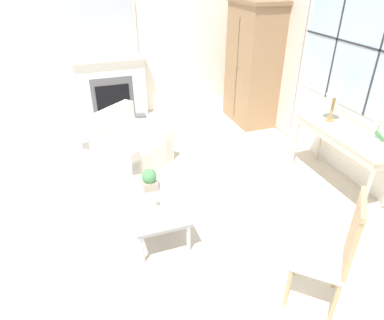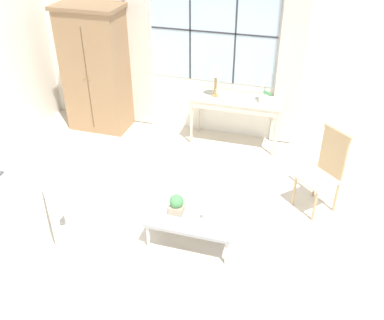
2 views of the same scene
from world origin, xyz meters
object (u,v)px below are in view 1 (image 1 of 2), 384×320
side_chair_wooden (336,249)px  console_table (346,138)px  armchair_upholstered (128,150)px  potted_plant_small (149,179)px  potted_orchid (377,133)px  fireplace (111,82)px  armoire (253,64)px  pillar_candle (154,202)px  coffee_table (154,201)px  table_lamp (336,89)px

side_chair_wooden → console_table: bearing=137.8°
armchair_upholstered → potted_plant_small: bearing=1.7°
potted_orchid → potted_plant_small: bearing=-104.3°
fireplace → potted_plant_small: fireplace is taller
armoire → potted_plant_small: armoire is taller
pillar_candle → side_chair_wooden: bearing=43.2°
fireplace → coffee_table: 3.43m
armoire → armchair_upholstered: 2.78m
potted_orchid → potted_plant_small: size_ratio=1.88×
table_lamp → side_chair_wooden: size_ratio=0.49×
console_table → coffee_table: bearing=-89.8°
table_lamp → side_chair_wooden: (1.81, -1.32, -0.63)m
armchair_upholstered → coffee_table: armchair_upholstered is taller
console_table → potted_orchid: size_ratio=3.14×
fireplace → coffee_table: fireplace is taller
potted_plant_small → coffee_table: bearing=-2.6°
pillar_candle → table_lamp: bearing=101.6°
armoire → coffee_table: 3.52m
fireplace → console_table: fireplace is taller
console_table → table_lamp: 0.62m
coffee_table → potted_plant_small: 0.26m
table_lamp → pillar_candle: bearing=-78.4°
potted_orchid → coffee_table: 2.59m
console_table → armchair_upholstered: 2.96m
potted_orchid → coffee_table: (-0.43, -2.47, -0.63)m
armoire → table_lamp: size_ratio=3.82×
fireplace → side_chair_wooden: (4.86, 1.15, -0.07)m
armoire → console_table: size_ratio=1.46×
side_chair_wooden → armoire: bearing=161.8°
fireplace → side_chair_wooden: fireplace is taller
side_chair_wooden → table_lamp: bearing=143.8°
table_lamp → potted_orchid: 0.83m
fireplace → armoire: bearing=67.8°
fireplace → table_lamp: size_ratio=3.80×
potted_plant_small → pillar_candle: 0.36m
armoire → table_lamp: bearing=1.5°
armoire → coffee_table: (2.43, -2.45, -0.70)m
coffee_table → armoire: bearing=134.7°
armchair_upholstered → potted_orchid: bearing=52.8°
armchair_upholstered → fireplace: bearing=178.2°
potted_orchid → armchair_upholstered: potted_orchid is taller
console_table → potted_orchid: (0.44, -0.03, 0.27)m
coffee_table → potted_orchid: bearing=80.1°
armoire → console_table: 2.44m
potted_orchid → armchair_upholstered: 3.22m
fireplace → table_lamp: 3.97m
console_table → coffee_table: 2.53m
console_table → coffee_table: console_table is taller
fireplace → potted_plant_small: (3.22, -0.02, -0.16)m
table_lamp → potted_orchid: table_lamp is taller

